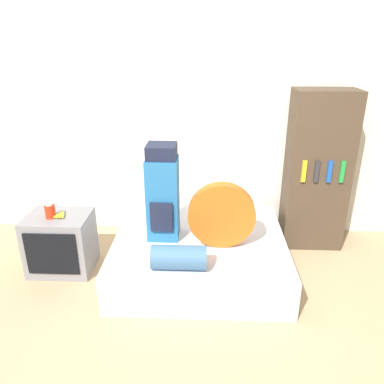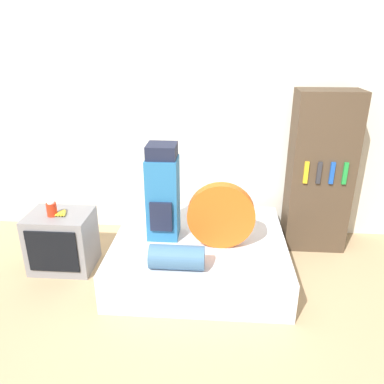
% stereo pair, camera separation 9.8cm
% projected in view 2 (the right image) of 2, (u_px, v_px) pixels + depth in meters
% --- Properties ---
extents(ground_plane, '(16.00, 16.00, 0.00)m').
position_uv_depth(ground_plane, '(182.00, 329.00, 2.89)').
color(ground_plane, tan).
extents(wall_back, '(8.00, 0.05, 2.60)m').
position_uv_depth(wall_back, '(197.00, 118.00, 3.97)').
color(wall_back, silver).
rests_on(wall_back, ground_plane).
extents(bed, '(1.58, 1.43, 0.36)m').
position_uv_depth(bed, '(200.00, 253.00, 3.58)').
color(bed, silver).
rests_on(bed, ground_plane).
extents(backpack, '(0.28, 0.31, 0.88)m').
position_uv_depth(backpack, '(163.00, 193.00, 3.37)').
color(backpack, '#23669E').
rests_on(backpack, bed).
extents(tent_bag, '(0.59, 0.11, 0.59)m').
position_uv_depth(tent_bag, '(221.00, 216.00, 3.25)').
color(tent_bag, '#E05B19').
rests_on(tent_bag, bed).
extents(sleeping_roll, '(0.44, 0.20, 0.20)m').
position_uv_depth(sleeping_roll, '(177.00, 257.00, 2.99)').
color(sleeping_roll, '#3D668E').
rests_on(sleeping_roll, bed).
extents(television, '(0.58, 0.46, 0.57)m').
position_uv_depth(television, '(62.00, 241.00, 3.59)').
color(television, gray).
rests_on(television, ground_plane).
extents(canister, '(0.09, 0.09, 0.14)m').
position_uv_depth(canister, '(52.00, 209.00, 3.43)').
color(canister, red).
rests_on(canister, television).
extents(banana_bunch, '(0.11, 0.15, 0.03)m').
position_uv_depth(banana_bunch, '(62.00, 213.00, 3.47)').
color(banana_bunch, yellow).
rests_on(banana_bunch, television).
extents(bookshelf, '(0.61, 0.39, 1.64)m').
position_uv_depth(bookshelf, '(320.00, 173.00, 3.79)').
color(bookshelf, '#473828').
rests_on(bookshelf, ground_plane).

